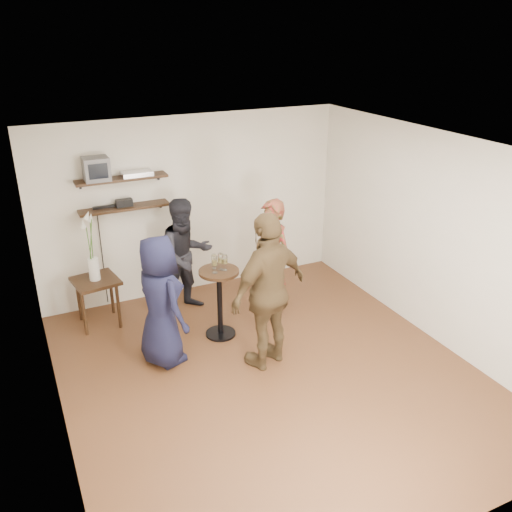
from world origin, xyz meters
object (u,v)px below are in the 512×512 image
Objects in this scene: person_navy at (160,301)px; person_plaid at (271,260)px; person_brown at (269,291)px; side_table at (96,287)px; crt_monitor at (96,169)px; radio at (124,203)px; drinks_table at (219,294)px; dvd_deck at (137,173)px; person_dark at (186,256)px.

person_plaid is at bearing -91.45° from person_navy.
person_navy is 0.84× the size of person_brown.
person_brown is at bearing -47.19° from side_table.
person_navy is at bearing -46.40° from person_brown.
crt_monitor is 0.59m from radio.
person_brown is (1.41, -2.15, -1.08)m from crt_monitor.
side_table is at bearing -66.61° from person_brown.
drinks_table is (0.81, -1.33, -0.93)m from radio.
person_plaid is at bearing -30.04° from crt_monitor.
dvd_deck is at bearing 0.00° from radio.
radio is 2.11m from person_plaid.
person_brown is (1.64, -1.77, 0.39)m from side_table.
drinks_table is 0.57× the size of person_dark.
dvd_deck is 2.12m from person_plaid.
person_brown is (0.29, -0.81, 0.35)m from drinks_table.
person_navy is at bearing -163.39° from drinks_table.
crt_monitor is at bearing 58.07° from side_table.
radio is at bearing 0.00° from crt_monitor.
person_navy is 1.25m from person_brown.
radio is 0.24× the size of drinks_table.
crt_monitor reaches higher than person_plaid.
person_navy is at bearing -88.55° from person_plaid.
radio is (0.31, 0.00, -0.50)m from crt_monitor.
crt_monitor is 0.17× the size of person_brown.
crt_monitor is at bearing -76.17° from person_brown.
crt_monitor is 2.02m from person_navy.
drinks_table is at bearing -35.32° from side_table.
person_brown reaches higher than drinks_table.
drinks_table is (1.12, -1.33, -1.43)m from crt_monitor.
person_plaid is at bearing -137.85° from person_brown.
person_dark is (0.66, -0.49, -0.71)m from radio.
person_plaid is 0.88× the size of person_brown.
person_navy is at bearing -66.23° from side_table.
dvd_deck is 0.61× the size of side_table.
side_table is at bearing 144.68° from drinks_table.
person_navy is (-0.68, -1.09, -0.02)m from person_dark.
radio is at bearing -138.23° from person_plaid.
person_dark is 0.86× the size of person_brown.
person_plaid is at bearing -19.05° from side_table.
person_plaid is at bearing 13.72° from drinks_table.
person_navy is (-0.01, -1.58, -0.72)m from radio.
dvd_deck is 0.25× the size of person_dark.
person_navy is (-0.22, -1.58, -1.10)m from dvd_deck.
side_table is 0.71× the size of drinks_table.
crt_monitor reaches higher than drinks_table.
dvd_deck is at bearing 123.65° from person_dark.
crt_monitor is at bearing 180.00° from dvd_deck.
dvd_deck reaches higher than person_navy.
crt_monitor is 2.78m from person_brown.
person_plaid is 1.72m from person_navy.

